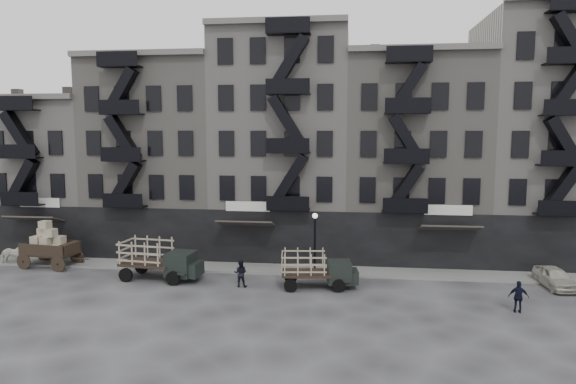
# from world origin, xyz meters

# --- Properties ---
(ground) EXTENTS (140.00, 140.00, 0.00)m
(ground) POSITION_xyz_m (0.00, 0.00, 0.00)
(ground) COLOR #38383A
(ground) RESTS_ON ground
(sidewalk) EXTENTS (55.00, 2.50, 0.15)m
(sidewalk) POSITION_xyz_m (0.00, 3.75, 0.07)
(sidewalk) COLOR slate
(sidewalk) RESTS_ON ground
(building_west) EXTENTS (10.00, 11.35, 13.20)m
(building_west) POSITION_xyz_m (-20.00, 9.83, 6.00)
(building_west) COLOR #9A948E
(building_west) RESTS_ON ground
(building_midwest) EXTENTS (10.00, 11.35, 16.20)m
(building_midwest) POSITION_xyz_m (-10.00, 9.83, 7.50)
(building_midwest) COLOR gray
(building_midwest) RESTS_ON ground
(building_center) EXTENTS (10.00, 11.35, 18.20)m
(building_center) POSITION_xyz_m (-0.00, 9.82, 8.50)
(building_center) COLOR #9A948E
(building_center) RESTS_ON ground
(building_mideast) EXTENTS (10.00, 11.35, 16.20)m
(building_mideast) POSITION_xyz_m (10.00, 9.83, 7.50)
(building_mideast) COLOR gray
(building_mideast) RESTS_ON ground
(building_east) EXTENTS (10.00, 11.35, 19.20)m
(building_east) POSITION_xyz_m (20.00, 9.82, 9.00)
(building_east) COLOR #9A948E
(building_east) RESTS_ON ground
(lamp_post) EXTENTS (0.36, 0.36, 4.28)m
(lamp_post) POSITION_xyz_m (3.00, 2.60, 2.78)
(lamp_post) COLOR black
(lamp_post) RESTS_ON ground
(horse) EXTENTS (1.99, 1.14, 1.58)m
(horse) POSITION_xyz_m (-18.89, 2.60, 0.79)
(horse) COLOR beige
(horse) RESTS_ON ground
(wagon) EXTENTS (4.19, 2.63, 3.34)m
(wagon) POSITION_xyz_m (-16.04, 2.59, 1.90)
(wagon) COLOR black
(wagon) RESTS_ON ground
(stake_truck_west) EXTENTS (5.49, 2.69, 2.66)m
(stake_truck_west) POSITION_xyz_m (-7.07, 0.56, 1.52)
(stake_truck_west) COLOR black
(stake_truck_west) RESTS_ON ground
(stake_truck_east) EXTENTS (4.84, 2.37, 2.35)m
(stake_truck_east) POSITION_xyz_m (3.32, 0.01, 1.34)
(stake_truck_east) COLOR black
(stake_truck_east) RESTS_ON ground
(car_east) EXTENTS (1.82, 3.87, 1.28)m
(car_east) POSITION_xyz_m (18.01, 1.89, 0.64)
(car_east) COLOR #B5B1A2
(car_east) RESTS_ON ground
(pedestrian_mid) EXTENTS (0.85, 0.67, 1.73)m
(pedestrian_mid) POSITION_xyz_m (-1.44, -0.33, 0.86)
(pedestrian_mid) COLOR black
(pedestrian_mid) RESTS_ON ground
(policeman) EXTENTS (1.07, 0.59, 1.74)m
(policeman) POSITION_xyz_m (14.35, -3.00, 0.87)
(policeman) COLOR black
(policeman) RESTS_ON ground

